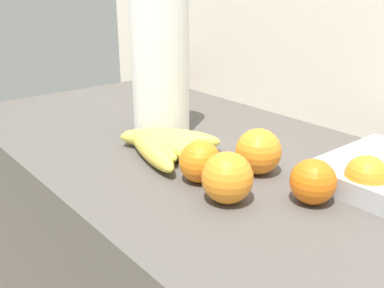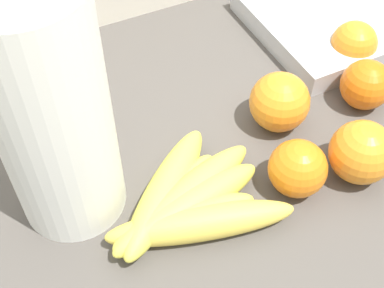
{
  "view_description": "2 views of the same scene",
  "coord_description": "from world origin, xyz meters",
  "px_view_note": "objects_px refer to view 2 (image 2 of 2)",
  "views": [
    {
      "loc": [
        0.55,
        -0.54,
        1.26
      ],
      "look_at": [
        -0.03,
        -0.07,
        0.98
      ],
      "focal_mm": 41.22,
      "sensor_mm": 36.0,
      "label": 1
    },
    {
      "loc": [
        -0.25,
        -0.39,
        1.47
      ],
      "look_at": [
        -0.07,
        -0.03,
        1.0
      ],
      "focal_mm": 49.2,
      "sensor_mm": 36.0,
      "label": 2
    }
  ],
  "objects_px": {
    "paper_towel_roll": "(51,115)",
    "sink_basin": "(381,2)",
    "orange_back_left": "(280,103)",
    "orange_right": "(361,152)",
    "banana_bunch": "(183,206)",
    "orange_center": "(298,169)",
    "orange_far_right": "(354,44)",
    "orange_front": "(366,85)"
  },
  "relations": [
    {
      "from": "orange_center",
      "to": "sink_basin",
      "type": "xyz_separation_m",
      "value": [
        0.33,
        0.24,
        -0.02
      ]
    },
    {
      "from": "orange_front",
      "to": "orange_right",
      "type": "xyz_separation_m",
      "value": [
        -0.08,
        -0.1,
        0.0
      ]
    },
    {
      "from": "sink_basin",
      "to": "orange_right",
      "type": "bearing_deg",
      "value": -133.77
    },
    {
      "from": "banana_bunch",
      "to": "orange_front",
      "type": "distance_m",
      "value": 0.31
    },
    {
      "from": "orange_center",
      "to": "paper_towel_roll",
      "type": "height_order",
      "value": "paper_towel_roll"
    },
    {
      "from": "orange_center",
      "to": "sink_basin",
      "type": "height_order",
      "value": "sink_basin"
    },
    {
      "from": "orange_back_left",
      "to": "sink_basin",
      "type": "height_order",
      "value": "sink_basin"
    },
    {
      "from": "paper_towel_roll",
      "to": "sink_basin",
      "type": "distance_m",
      "value": 0.61
    },
    {
      "from": "paper_towel_roll",
      "to": "sink_basin",
      "type": "bearing_deg",
      "value": 13.87
    },
    {
      "from": "orange_right",
      "to": "orange_front",
      "type": "bearing_deg",
      "value": 48.89
    },
    {
      "from": "orange_back_left",
      "to": "orange_far_right",
      "type": "xyz_separation_m",
      "value": [
        0.17,
        0.06,
        -0.01
      ]
    },
    {
      "from": "orange_back_left",
      "to": "paper_towel_roll",
      "type": "bearing_deg",
      "value": 179.59
    },
    {
      "from": "orange_back_left",
      "to": "orange_right",
      "type": "bearing_deg",
      "value": -69.29
    },
    {
      "from": "orange_back_left",
      "to": "paper_towel_roll",
      "type": "distance_m",
      "value": 0.31
    },
    {
      "from": "orange_far_right",
      "to": "sink_basin",
      "type": "relative_size",
      "value": 0.15
    },
    {
      "from": "orange_front",
      "to": "orange_far_right",
      "type": "distance_m",
      "value": 0.09
    },
    {
      "from": "orange_back_left",
      "to": "paper_towel_roll",
      "type": "xyz_separation_m",
      "value": [
        -0.29,
        0.0,
        0.11
      ]
    },
    {
      "from": "banana_bunch",
      "to": "sink_basin",
      "type": "height_order",
      "value": "sink_basin"
    },
    {
      "from": "orange_back_left",
      "to": "orange_front",
      "type": "distance_m",
      "value": 0.13
    },
    {
      "from": "banana_bunch",
      "to": "orange_center",
      "type": "distance_m",
      "value": 0.14
    },
    {
      "from": "orange_right",
      "to": "sink_basin",
      "type": "height_order",
      "value": "sink_basin"
    },
    {
      "from": "banana_bunch",
      "to": "orange_right",
      "type": "distance_m",
      "value": 0.23
    },
    {
      "from": "orange_far_right",
      "to": "orange_back_left",
      "type": "bearing_deg",
      "value": -159.78
    },
    {
      "from": "orange_back_left",
      "to": "orange_center",
      "type": "relative_size",
      "value": 1.13
    },
    {
      "from": "orange_back_left",
      "to": "sink_basin",
      "type": "bearing_deg",
      "value": 26.4
    },
    {
      "from": "paper_towel_roll",
      "to": "orange_back_left",
      "type": "bearing_deg",
      "value": -0.41
    },
    {
      "from": "orange_front",
      "to": "orange_far_right",
      "type": "xyz_separation_m",
      "value": [
        0.04,
        0.08,
        -0.0
      ]
    },
    {
      "from": "banana_bunch",
      "to": "orange_right",
      "type": "height_order",
      "value": "orange_right"
    },
    {
      "from": "orange_front",
      "to": "orange_right",
      "type": "height_order",
      "value": "orange_right"
    },
    {
      "from": "orange_far_right",
      "to": "orange_center",
      "type": "bearing_deg",
      "value": -142.1
    },
    {
      "from": "orange_back_left",
      "to": "sink_basin",
      "type": "relative_size",
      "value": 0.18
    },
    {
      "from": "orange_center",
      "to": "orange_back_left",
      "type": "bearing_deg",
      "value": 69.05
    },
    {
      "from": "sink_basin",
      "to": "orange_back_left",
      "type": "bearing_deg",
      "value": -153.6
    },
    {
      "from": "banana_bunch",
      "to": "orange_back_left",
      "type": "xyz_separation_m",
      "value": [
        0.18,
        0.08,
        0.02
      ]
    },
    {
      "from": "paper_towel_roll",
      "to": "banana_bunch",
      "type": "bearing_deg",
      "value": -36.7
    },
    {
      "from": "orange_center",
      "to": "sink_basin",
      "type": "relative_size",
      "value": 0.16
    },
    {
      "from": "orange_right",
      "to": "orange_back_left",
      "type": "bearing_deg",
      "value": 110.71
    },
    {
      "from": "sink_basin",
      "to": "orange_center",
      "type": "bearing_deg",
      "value": -143.52
    },
    {
      "from": "orange_back_left",
      "to": "orange_right",
      "type": "xyz_separation_m",
      "value": [
        0.04,
        -0.11,
        -0.0
      ]
    },
    {
      "from": "orange_back_left",
      "to": "orange_far_right",
      "type": "distance_m",
      "value": 0.18
    },
    {
      "from": "orange_front",
      "to": "orange_far_right",
      "type": "bearing_deg",
      "value": 62.67
    },
    {
      "from": "banana_bunch",
      "to": "sink_basin",
      "type": "distance_m",
      "value": 0.52
    }
  ]
}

